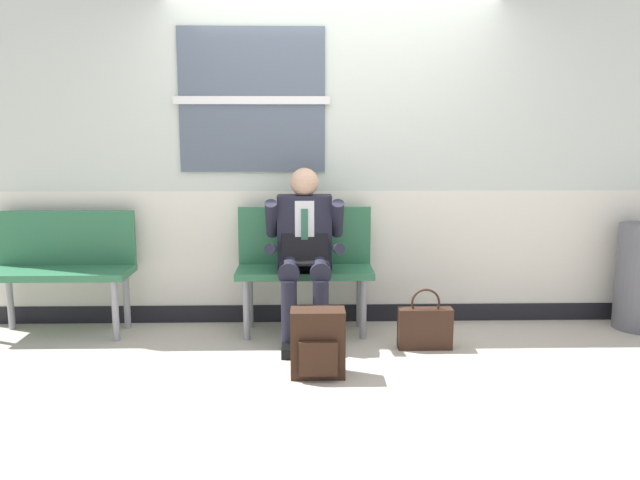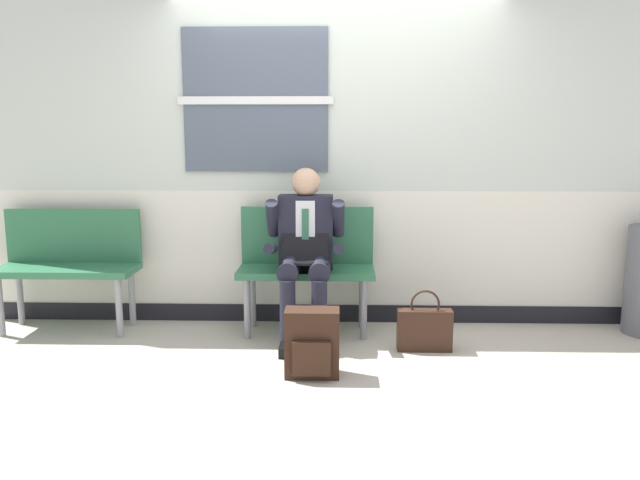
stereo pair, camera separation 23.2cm
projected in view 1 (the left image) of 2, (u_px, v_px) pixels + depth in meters
ground_plane at (335, 343)px, 4.57m from camera, size 18.00×18.00×0.00m
station_wall at (331, 147)px, 4.94m from camera, size 5.67×0.16×2.80m
bench_with_person at (305, 260)px, 4.80m from camera, size 1.02×0.42×0.94m
bench_empty at (62, 262)px, 4.75m from camera, size 1.05×0.42×0.92m
person_seated at (305, 249)px, 4.58m from camera, size 0.57×0.70×1.25m
backpack at (318, 344)px, 3.93m from camera, size 0.34×0.22×0.43m
handbag at (425, 327)px, 4.44m from camera, size 0.38×0.11×0.43m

